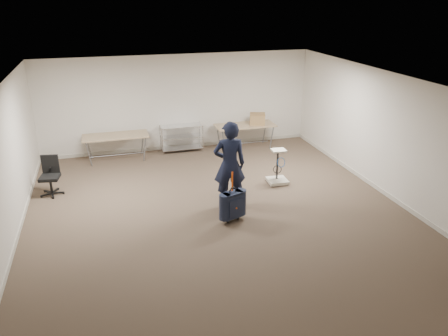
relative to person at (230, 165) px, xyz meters
name	(u,v)px	position (x,y,z in m)	size (l,w,h in m)	color
ground	(219,214)	(-0.34, -0.38, -0.96)	(9.00, 9.00, 0.00)	#4C392E
room_shell	(204,187)	(-0.34, 1.00, -0.91)	(8.00, 9.00, 9.00)	silver
folding_table_left	(116,137)	(-2.24, 3.57, -0.29)	(1.80, 0.75, 0.73)	#A18263
folding_table_right	(245,126)	(1.56, 3.57, -0.29)	(1.80, 0.75, 0.73)	#A18263
wire_shelf	(181,137)	(-0.34, 3.82, -0.52)	(1.22, 0.47, 0.80)	silver
person	(230,165)	(0.00, 0.00, 0.00)	(0.70, 0.46, 1.93)	black
suitcase	(233,205)	(-0.15, -0.74, -0.59)	(0.46, 0.35, 1.10)	black
office_chair	(51,183)	(-3.85, 1.69, -0.69)	(0.56, 0.56, 0.92)	black
equipment_cart	(278,174)	(1.49, 0.82, -0.73)	(0.50, 0.50, 0.88)	beige
cardboard_box	(257,119)	(1.92, 3.51, -0.07)	(0.45, 0.34, 0.34)	brown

